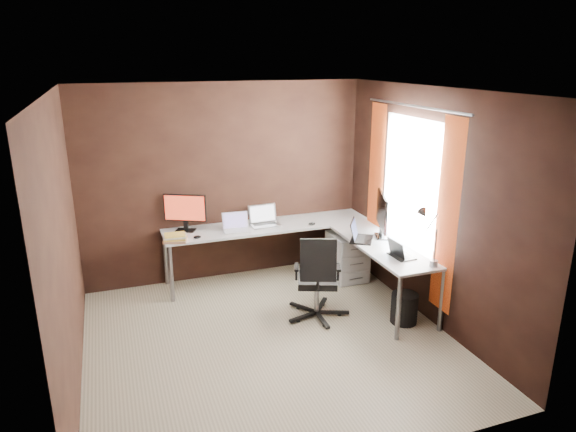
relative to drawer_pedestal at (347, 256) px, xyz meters
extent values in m
cube|color=#BCB192|center=(-1.43, -1.15, -0.30)|extent=(3.60, 3.60, 0.00)
cube|color=white|center=(-1.43, -1.15, 2.20)|extent=(3.60, 3.60, 0.00)
cube|color=black|center=(-1.43, 0.65, 0.95)|extent=(3.60, 0.00, 2.50)
cube|color=black|center=(-1.43, -2.95, 0.95)|extent=(3.60, 0.00, 2.50)
cube|color=black|center=(-3.23, -1.15, 0.95)|extent=(0.00, 3.60, 2.50)
cube|color=black|center=(0.37, -1.15, 0.95)|extent=(0.00, 3.60, 2.50)
cube|color=white|center=(0.36, -0.80, 1.15)|extent=(0.00, 1.00, 1.30)
cube|color=orange|center=(0.32, -1.53, 0.95)|extent=(0.01, 0.35, 2.00)
cube|color=orange|center=(0.32, -0.08, 0.95)|extent=(0.01, 0.35, 2.00)
cylinder|color=slate|center=(0.32, -0.80, 1.98)|extent=(0.02, 1.90, 0.02)
cube|color=silver|center=(-0.96, 0.35, 0.41)|extent=(2.65, 0.60, 0.03)
cube|color=silver|center=(0.07, -0.78, 0.41)|extent=(0.60, 1.65, 0.03)
cylinder|color=slate|center=(-2.24, 0.09, 0.05)|extent=(0.05, 0.05, 0.70)
cylinder|color=slate|center=(-2.24, 0.61, 0.05)|extent=(0.05, 0.05, 0.70)
cylinder|color=slate|center=(-0.19, -1.56, 0.05)|extent=(0.05, 0.05, 0.70)
cylinder|color=slate|center=(0.33, -1.56, 0.05)|extent=(0.05, 0.05, 0.70)
cylinder|color=slate|center=(0.33, 0.61, 0.05)|extent=(0.05, 0.05, 0.70)
cube|color=silver|center=(0.00, 0.00, 0.00)|extent=(0.42, 0.50, 0.60)
cube|color=black|center=(-1.99, 0.48, 0.44)|extent=(0.27, 0.24, 0.01)
cube|color=black|center=(-1.98, 0.49, 0.50)|extent=(0.06, 0.05, 0.11)
cube|color=black|center=(-1.98, 0.49, 0.72)|extent=(0.48, 0.26, 0.34)
cube|color=red|center=(-1.98, 0.48, 0.72)|extent=(0.45, 0.23, 0.31)
cube|color=black|center=(0.18, -0.54, 0.44)|extent=(0.23, 0.28, 0.01)
cube|color=black|center=(0.16, -0.53, 0.50)|extent=(0.05, 0.06, 0.11)
cube|color=black|center=(0.16, -0.53, 0.75)|extent=(0.25, 0.61, 0.40)
cube|color=blue|center=(0.17, -0.54, 0.75)|extent=(0.22, 0.57, 0.37)
cube|color=silver|center=(-1.40, 0.26, 0.44)|extent=(0.34, 0.25, 0.02)
cube|color=silver|center=(-1.39, 0.34, 0.55)|extent=(0.32, 0.08, 0.20)
cube|color=slate|center=(-1.39, 0.34, 0.55)|extent=(0.29, 0.07, 0.17)
cube|color=silver|center=(-1.00, 0.35, 0.44)|extent=(0.38, 0.27, 0.02)
cube|color=silver|center=(-1.00, 0.45, 0.56)|extent=(0.37, 0.08, 0.23)
cube|color=white|center=(-1.00, 0.44, 0.56)|extent=(0.33, 0.07, 0.20)
cube|color=black|center=(-0.10, -0.55, 0.44)|extent=(0.39, 0.42, 0.02)
cube|color=black|center=(-0.18, -0.50, 0.55)|extent=(0.25, 0.32, 0.22)
cube|color=#151931|center=(-0.17, -0.50, 0.55)|extent=(0.21, 0.28, 0.19)
cube|color=black|center=(0.06, -1.16, 0.44)|extent=(0.21, 0.29, 0.02)
cube|color=black|center=(-0.01, -1.17, 0.53)|extent=(0.07, 0.29, 0.18)
cube|color=#BF4F5E|center=(-0.01, -1.16, 0.53)|extent=(0.05, 0.25, 0.15)
cube|color=tan|center=(-2.16, 0.15, 0.44)|extent=(0.31, 0.27, 0.03)
cube|color=yellow|center=(-2.16, 0.15, 0.47)|extent=(0.28, 0.23, 0.02)
cube|color=beige|center=(-2.16, 0.15, 0.49)|extent=(0.28, 0.23, 0.02)
cube|color=yellow|center=(-2.16, 0.15, 0.51)|extent=(0.24, 0.19, 0.02)
ellipsoid|color=black|center=(-1.90, 0.15, 0.45)|extent=(0.11, 0.09, 0.04)
ellipsoid|color=black|center=(-0.44, 0.15, 0.45)|extent=(0.10, 0.07, 0.04)
cylinder|color=slate|center=(0.23, -1.50, 0.46)|extent=(0.08, 0.08, 0.06)
cylinder|color=slate|center=(0.23, -1.50, 0.66)|extent=(0.02, 0.02, 0.33)
cylinder|color=slate|center=(0.18, -1.47, 0.89)|extent=(0.02, 0.18, 0.25)
cone|color=slate|center=(0.13, -1.40, 0.97)|extent=(0.10, 0.13, 0.14)
cylinder|color=slate|center=(-0.77, -0.81, -0.07)|extent=(0.05, 0.05, 0.35)
cube|color=black|center=(-0.77, -0.81, 0.13)|extent=(0.54, 0.54, 0.07)
cube|color=black|center=(-0.84, -1.00, 0.45)|extent=(0.40, 0.24, 0.46)
cylinder|color=black|center=(0.07, -1.27, -0.13)|extent=(0.37, 0.37, 0.33)
camera|label=1|loc=(-2.82, -5.57, 2.49)|focal=32.00mm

